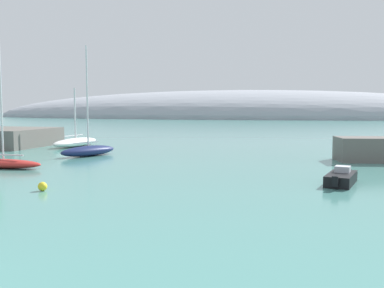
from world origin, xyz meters
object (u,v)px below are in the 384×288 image
at_px(sailboat_white_near_shore, 76,142).
at_px(sailboat_navy_outer_mooring, 88,150).
at_px(mooring_buoy_yellow, 43,186).
at_px(sailboat_red_end_of_line, 3,162).
at_px(motorboat_black_foreground, 341,178).

height_order(sailboat_white_near_shore, sailboat_navy_outer_mooring, sailboat_navy_outer_mooring).
relative_size(sailboat_white_near_shore, mooring_buoy_yellow, 16.19).
distance_m(sailboat_white_near_shore, sailboat_red_end_of_line, 19.09).
relative_size(sailboat_white_near_shore, sailboat_red_end_of_line, 0.81).
distance_m(sailboat_navy_outer_mooring, mooring_buoy_yellow, 18.13).
relative_size(sailboat_navy_outer_mooring, motorboat_black_foreground, 2.53).
distance_m(motorboat_black_foreground, mooring_buoy_yellow, 18.45).
bearing_deg(sailboat_navy_outer_mooring, mooring_buoy_yellow, -135.75).
height_order(sailboat_red_end_of_line, mooring_buoy_yellow, sailboat_red_end_of_line).
xyz_separation_m(sailboat_white_near_shore, sailboat_red_end_of_line, (3.94, -18.68, -0.09)).
height_order(sailboat_red_end_of_line, motorboat_black_foreground, sailboat_red_end_of_line).
distance_m(sailboat_red_end_of_line, motorboat_black_foreground, 25.89).
xyz_separation_m(sailboat_white_near_shore, mooring_buoy_yellow, (12.54, -26.38, -0.31)).
xyz_separation_m(sailboat_red_end_of_line, mooring_buoy_yellow, (8.60, -7.70, -0.21)).
height_order(sailboat_white_near_shore, sailboat_red_end_of_line, sailboat_red_end_of_line).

